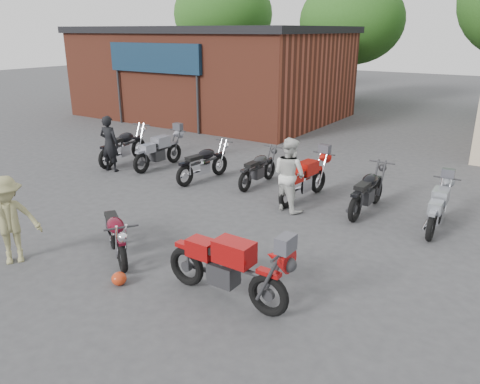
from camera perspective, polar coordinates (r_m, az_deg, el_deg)
The scene contains 17 objects.
ground at distance 8.53m, azimuth -11.13°, elevation -10.11°, with size 90.00×90.00×0.00m, color #393A3C.
brick_building at distance 24.07m, azimuth -3.39°, elevation 14.09°, with size 12.00×8.00×4.00m, color brown.
tree_0 at distance 33.38m, azimuth -2.04°, elevation 19.13°, with size 6.56×6.56×8.20m, color #1E4211, non-canonical shape.
tree_1 at distance 29.10m, azimuth 13.31°, elevation 17.86°, with size 5.92×5.92×7.40m, color #1E4211, non-canonical shape.
vintage_motorcycle at distance 9.13m, azimuth -14.96°, elevation -4.67°, with size 1.83×0.60×1.06m, color #570A1A, non-canonical shape.
sportbike at distance 7.42m, azimuth -1.55°, elevation -8.79°, with size 2.22×0.73×1.28m, color #A30D0D, non-canonical shape.
helmet at distance 8.34m, azimuth -14.53°, elevation -10.19°, with size 0.26×0.26×0.24m, color #B53213.
person_dark at distance 14.77m, azimuth -15.63°, elevation 5.69°, with size 0.62×0.41×1.71m, color black.
person_light at distance 11.11m, azimuth 6.02°, elevation 2.14°, with size 0.86×0.67×1.77m, color silver.
person_tan at distance 9.52m, azimuth -26.38°, elevation -3.11°, with size 1.08×0.62×1.67m, color #908A59.
row_bike_0 at distance 15.63m, azimuth -14.02°, elevation 5.66°, with size 2.14×0.71×1.24m, color black, non-canonical shape.
row_bike_1 at distance 14.87m, azimuth -9.87°, elevation 5.13°, with size 2.02×0.67×1.17m, color gray, non-canonical shape.
row_bike_2 at distance 13.42m, azimuth -4.45°, elevation 3.77°, with size 1.97×0.65×1.14m, color black, non-canonical shape.
row_bike_3 at distance 12.98m, azimuth 2.25°, elevation 3.08°, with size 1.82×0.60×1.06m, color black, non-canonical shape.
row_bike_4 at distance 11.94m, azimuth 7.89°, elevation 1.76°, with size 2.02×0.67×1.17m, color red, non-canonical shape.
row_bike_5 at distance 11.42m, azimuth 15.31°, elevation 0.38°, with size 1.99×0.66×1.15m, color black, non-canonical shape.
row_bike_6 at distance 10.91m, azimuth 23.03°, elevation -1.61°, with size 1.84×0.61×1.07m, color gray, non-canonical shape.
Camera 1 is at (5.38, -5.18, 4.12)m, focal length 35.00 mm.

